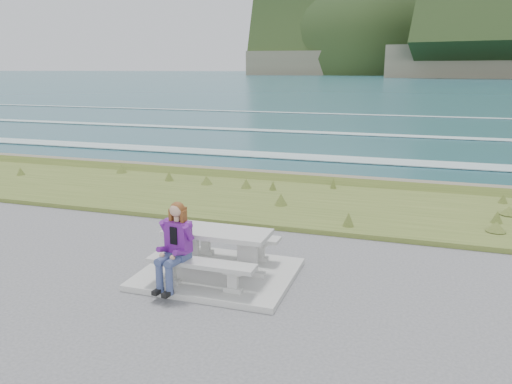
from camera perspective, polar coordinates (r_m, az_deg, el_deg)
concrete_slab at (r=8.82m, az=-4.34°, el=-9.30°), size 2.60×2.10×0.10m
picnic_table at (r=8.59m, az=-4.42°, el=-5.42°), size 1.80×0.75×0.75m
bench_landward at (r=8.07m, az=-6.30°, el=-8.54°), size 1.80×0.35×0.45m
bench_seaward at (r=9.28m, az=-2.73°, el=-5.42°), size 1.80×0.35×0.45m
grass_verge at (r=13.33m, az=3.86°, el=-1.40°), size 160.00×4.50×0.22m
shore_drop at (r=16.08m, az=6.43°, el=1.21°), size 160.00×0.80×2.20m
ocean at (r=33.13m, az=12.49°, el=4.50°), size 1600.00×1600.00×0.09m
seated_woman at (r=8.07m, az=-9.44°, el=-7.39°), size 0.49×0.73×1.39m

